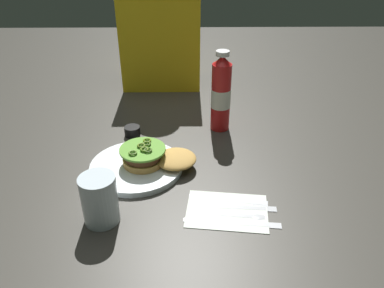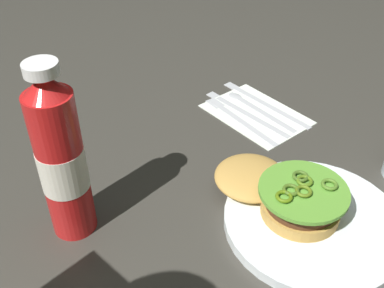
# 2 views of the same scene
# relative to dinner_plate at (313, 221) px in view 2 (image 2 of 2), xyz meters

# --- Properties ---
(ground_plane) EXTENTS (3.00, 3.00, 0.00)m
(ground_plane) POSITION_rel_dinner_plate_xyz_m (0.05, 0.04, -0.01)
(ground_plane) COLOR #383630
(dinner_plate) EXTENTS (0.25, 0.25, 0.02)m
(dinner_plate) POSITION_rel_dinner_plate_xyz_m (0.00, 0.00, 0.00)
(dinner_plate) COLOR white
(dinner_plate) RESTS_ON ground_plane
(burger_sandwich) EXTENTS (0.21, 0.12, 0.05)m
(burger_sandwich) POSITION_rel_dinner_plate_xyz_m (0.05, 0.01, 0.03)
(burger_sandwich) COLOR #C39246
(burger_sandwich) RESTS_ON dinner_plate
(ketchup_bottle) EXTENTS (0.06, 0.06, 0.26)m
(ketchup_bottle) POSITION_rel_dinner_plate_xyz_m (0.24, 0.23, 0.11)
(ketchup_bottle) COLOR red
(ketchup_bottle) RESTS_ON ground_plane
(napkin) EXTENTS (0.20, 0.15, 0.00)m
(napkin) POSITION_rel_dinner_plate_xyz_m (0.23, -0.17, -0.01)
(napkin) COLOR white
(napkin) RESTS_ON ground_plane
(butter_knife) EXTENTS (0.22, 0.04, 0.00)m
(butter_knife) POSITION_rel_dinner_plate_xyz_m (0.25, -0.22, -0.00)
(butter_knife) COLOR silver
(butter_knife) RESTS_ON napkin
(spoon_utensil) EXTENTS (0.18, 0.04, 0.00)m
(spoon_utensil) POSITION_rel_dinner_plate_xyz_m (0.26, -0.19, -0.00)
(spoon_utensil) COLOR silver
(spoon_utensil) RESTS_ON napkin
(steak_knife) EXTENTS (0.21, 0.03, 0.00)m
(steak_knife) POSITION_rel_dinner_plate_xyz_m (0.26, -0.16, -0.00)
(steak_knife) COLOR silver
(steak_knife) RESTS_ON napkin
(fork_utensil) EXTENTS (0.19, 0.05, 0.00)m
(fork_utensil) POSITION_rel_dinner_plate_xyz_m (0.25, -0.14, -0.00)
(fork_utensil) COLOR silver
(fork_utensil) RESTS_ON napkin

